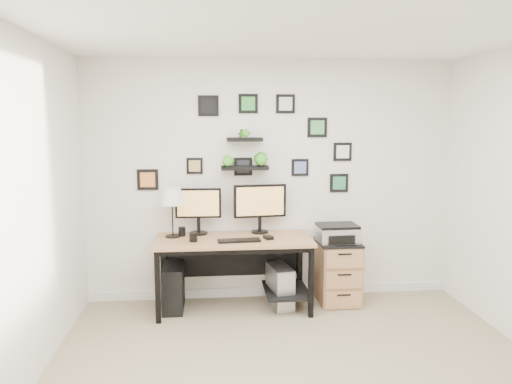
{
  "coord_description": "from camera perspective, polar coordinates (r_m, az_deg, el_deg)",
  "views": [
    {
      "loc": [
        -0.69,
        -3.35,
        1.96
      ],
      "look_at": [
        -0.19,
        1.83,
        1.2
      ],
      "focal_mm": 35.0,
      "sensor_mm": 36.0,
      "label": 1
    }
  ],
  "objects": [
    {
      "name": "pc_tower_grey",
      "position": [
        5.34,
        2.76,
        -10.73
      ],
      "size": [
        0.26,
        0.47,
        0.44
      ],
      "color": "gray",
      "rests_on": "ground"
    },
    {
      "name": "mug",
      "position": [
        5.03,
        -7.18,
        -5.13
      ],
      "size": [
        0.08,
        0.08,
        0.09
      ],
      "primitive_type": "cylinder",
      "color": "black",
      "rests_on": "desk"
    },
    {
      "name": "pc_tower_black",
      "position": [
        5.33,
        -9.42,
        -10.69
      ],
      "size": [
        0.21,
        0.47,
        0.47
      ],
      "primitive_type": "cube",
      "rotation": [
        0.0,
        0.0,
        -0.01
      ],
      "color": "black",
      "rests_on": "ground"
    },
    {
      "name": "monitor_left",
      "position": [
        5.29,
        -6.62,
        -1.78
      ],
      "size": [
        0.48,
        0.2,
        0.49
      ],
      "color": "black",
      "rests_on": "desk"
    },
    {
      "name": "desk",
      "position": [
        5.2,
        -2.19,
        -6.56
      ],
      "size": [
        1.6,
        0.7,
        0.75
      ],
      "color": "#B07F53",
      "rests_on": "ground"
    },
    {
      "name": "room",
      "position": [
        5.71,
        1.76,
        -11.24
      ],
      "size": [
        4.0,
        4.0,
        4.0
      ],
      "color": "tan",
      "rests_on": "ground"
    },
    {
      "name": "keyboard",
      "position": [
        5.01,
        -1.96,
        -5.56
      ],
      "size": [
        0.43,
        0.17,
        0.02
      ],
      "primitive_type": "cube",
      "rotation": [
        0.0,
        0.0,
        0.08
      ],
      "color": "black",
      "rests_on": "desk"
    },
    {
      "name": "pen_cup",
      "position": [
        5.28,
        -8.45,
        -4.49
      ],
      "size": [
        0.07,
        0.07,
        0.09
      ],
      "primitive_type": "cylinder",
      "color": "black",
      "rests_on": "desk"
    },
    {
      "name": "table_lamp",
      "position": [
        5.19,
        -9.58,
        -0.61
      ],
      "size": [
        0.25,
        0.25,
        0.52
      ],
      "color": "black",
      "rests_on": "desk"
    },
    {
      "name": "mouse",
      "position": [
        5.1,
        1.41,
        -5.22
      ],
      "size": [
        0.1,
        0.13,
        0.03
      ],
      "primitive_type": "cube",
      "rotation": [
        0.0,
        0.0,
        0.32
      ],
      "color": "black",
      "rests_on": "desk"
    },
    {
      "name": "wall_decor",
      "position": [
        5.31,
        -0.62,
        5.01
      ],
      "size": [
        2.32,
        0.18,
        1.06
      ],
      "color": "black",
      "rests_on": "ground"
    },
    {
      "name": "monitor_right",
      "position": [
        5.31,
        0.45,
        -1.42
      ],
      "size": [
        0.57,
        0.2,
        0.53
      ],
      "color": "black",
      "rests_on": "desk"
    },
    {
      "name": "printer",
      "position": [
        5.37,
        9.28,
        -4.66
      ],
      "size": [
        0.42,
        0.35,
        0.19
      ],
      "color": "silver",
      "rests_on": "file_cabinet"
    },
    {
      "name": "file_cabinet",
      "position": [
        5.5,
        9.32,
        -8.98
      ],
      "size": [
        0.43,
        0.53,
        0.67
      ],
      "color": "#B07F53",
      "rests_on": "ground"
    }
  ]
}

